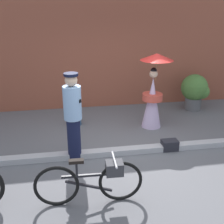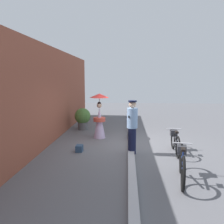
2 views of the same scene
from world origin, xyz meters
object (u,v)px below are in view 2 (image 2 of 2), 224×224
backpack_spare (130,135)px  person_officer (132,125)px  backpack_on_pavement (80,148)px  bicycle_near_officer (175,141)px  person_with_parasol (99,116)px  potted_plant_by_door (83,117)px  bicycle_far_side (182,163)px

backpack_spare → person_officer: bearing=-179.3°
backpack_on_pavement → bicycle_near_officer: bearing=-87.9°
bicycle_near_officer → person_with_parasol: (1.76, 2.71, 0.51)m
person_with_parasol → backpack_spare: 1.50m
potted_plant_by_door → backpack_spare: bearing=-124.6°
potted_plant_by_door → backpack_spare: (-1.56, -2.26, -0.46)m
potted_plant_by_door → bicycle_near_officer: bearing=-132.0°
bicycle_far_side → backpack_on_pavement: bearing=55.0°
bicycle_near_officer → bicycle_far_side: (-2.14, 0.26, 0.03)m
bicycle_far_side → person_officer: person_officer is taller
bicycle_near_officer → backpack_spare: 2.29m
bicycle_near_officer → backpack_spare: (1.76, 1.44, -0.28)m
bicycle_near_officer → backpack_spare: size_ratio=4.92×
person_with_parasol → backpack_spare: (0.00, -1.27, -0.79)m
bicycle_far_side → person_with_parasol: (3.90, 2.45, 0.48)m
backpack_on_pavement → bicycle_far_side: bearing=-125.0°
person_with_parasol → backpack_on_pavement: bearing=166.6°
backpack_on_pavement → person_with_parasol: bearing=-13.4°
bicycle_near_officer → potted_plant_by_door: (3.32, 3.69, 0.17)m
potted_plant_by_door → backpack_spare: potted_plant_by_door is taller
bicycle_near_officer → backpack_on_pavement: size_ratio=5.71×
backpack_on_pavement → backpack_spare: backpack_spare is taller
bicycle_far_side → potted_plant_by_door: potted_plant_by_door is taller
potted_plant_by_door → bicycle_far_side: bearing=-147.9°
backpack_spare → bicycle_far_side: bearing=-163.2°
bicycle_near_officer → person_officer: size_ratio=0.95×
person_officer → bicycle_far_side: bearing=-149.0°
bicycle_near_officer → person_officer: bearing=98.9°
bicycle_far_side → backpack_on_pavement: 3.55m
person_with_parasol → backpack_on_pavement: person_with_parasol is taller
bicycle_far_side → backpack_spare: 4.09m
bicycle_far_side → person_officer: bearing=31.0°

